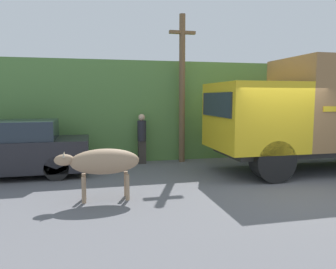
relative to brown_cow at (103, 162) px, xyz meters
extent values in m
plane|color=slate|center=(4.60, 0.32, -0.84)|extent=(60.00, 60.00, 0.00)
cube|color=#568442|center=(4.60, 7.02, 0.92)|extent=(32.00, 5.77, 3.52)
cube|color=#2D2D2D|center=(6.97, 1.53, -0.18)|extent=(6.86, 1.97, 0.18)
cube|color=gold|center=(4.36, 1.53, 0.87)|extent=(2.24, 2.47, 1.92)
cube|color=#232D38|center=(3.22, 1.53, 1.21)|extent=(0.04, 2.10, 0.67)
cylinder|color=black|center=(4.47, 0.57, -0.27)|extent=(1.14, 0.54, 1.14)
ellipsoid|color=#9E7F60|center=(0.04, 0.00, 0.02)|extent=(1.50, 0.56, 0.56)
ellipsoid|color=#9E7F60|center=(-0.81, 0.00, 0.09)|extent=(0.42, 0.24, 0.24)
cone|color=#B7AD93|center=(-0.81, -0.10, 0.21)|extent=(0.06, 0.06, 0.11)
cone|color=#B7AD93|center=(-0.81, 0.10, 0.21)|extent=(0.06, 0.06, 0.11)
cylinder|color=#9E7F60|center=(-0.42, -0.16, -0.55)|extent=(0.09, 0.09, 0.58)
cylinder|color=#9E7F60|center=(-0.42, 0.16, -0.55)|extent=(0.09, 0.09, 0.58)
cylinder|color=#9E7F60|center=(0.51, -0.16, -0.55)|extent=(0.09, 0.09, 0.58)
cylinder|color=#9E7F60|center=(0.51, 0.16, -0.55)|extent=(0.09, 0.09, 0.58)
cube|color=#232328|center=(-2.58, 2.78, -0.22)|extent=(4.50, 1.71, 0.88)
cube|color=#232D38|center=(-2.47, 2.78, 0.49)|extent=(2.48, 1.57, 0.54)
cylinder|color=black|center=(-1.19, 2.06, -0.51)|extent=(0.66, 0.27, 0.66)
cube|color=#38332D|center=(1.43, 3.74, -0.45)|extent=(0.27, 0.19, 0.79)
cylinder|color=#26262D|center=(1.43, 3.74, 0.29)|extent=(0.33, 0.33, 0.69)
sphere|color=#DBB28E|center=(1.43, 3.74, 0.75)|extent=(0.23, 0.23, 0.23)
cylinder|color=brown|center=(2.84, 3.78, 1.68)|extent=(0.21, 0.21, 5.05)
cube|color=brown|center=(2.84, 3.78, 3.60)|extent=(0.90, 0.16, 0.10)
camera|label=1|loc=(-0.22, -7.19, 1.42)|focal=35.00mm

